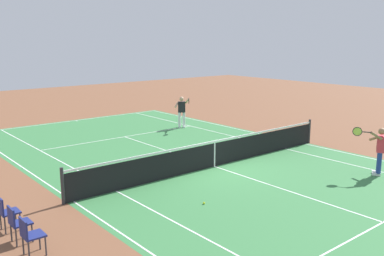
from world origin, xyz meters
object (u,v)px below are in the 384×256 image
at_px(tennis_net, 214,154).
at_px(spectator_chair_0, 30,234).
at_px(tennis_player_near, 182,110).
at_px(spectator_chair_2, 6,211).
at_px(spectator_chair_1, 17,221).
at_px(tennis_player_far, 379,149).
at_px(tennis_ball, 204,203).

height_order(tennis_net, spectator_chair_0, tennis_net).
xyz_separation_m(tennis_player_near, spectator_chair_2, (-7.19, 11.09, -0.41)).
bearing_deg(spectator_chair_1, tennis_player_near, -54.18).
relative_size(tennis_player_near, spectator_chair_0, 1.93).
distance_m(tennis_player_near, tennis_player_far, 10.73).
distance_m(tennis_player_near, spectator_chair_2, 13.22).
relative_size(tennis_net, tennis_ball, 177.27).
xyz_separation_m(tennis_player_far, spectator_chair_0, (1.90, 11.25, -0.41)).
bearing_deg(spectator_chair_2, spectator_chair_0, 180.00).
bearing_deg(tennis_ball, spectator_chair_0, 88.45).
bearing_deg(spectator_chair_2, tennis_player_far, -107.46).
xyz_separation_m(tennis_player_near, tennis_ball, (-8.96, 6.26, -0.90)).
bearing_deg(tennis_net, spectator_chair_1, 101.92).
distance_m(tennis_player_far, spectator_chair_1, 11.58).
bearing_deg(spectator_chair_1, spectator_chair_2, 0.00).
bearing_deg(tennis_net, tennis_player_far, -139.48).
bearing_deg(spectator_chair_0, tennis_player_far, -99.58).
height_order(tennis_net, tennis_ball, tennis_net).
xyz_separation_m(tennis_ball, spectator_chair_1, (0.95, 4.84, 0.49)).
bearing_deg(spectator_chair_2, tennis_player_near, -57.06).
xyz_separation_m(tennis_net, spectator_chair_2, (-0.78, 7.56, 0.03)).
xyz_separation_m(tennis_player_near, spectator_chair_0, (-8.83, 11.09, -0.41)).
relative_size(spectator_chair_0, spectator_chair_2, 1.00).
xyz_separation_m(spectator_chair_1, spectator_chair_2, (0.82, 0.00, 0.00)).
height_order(tennis_net, tennis_player_near, tennis_player_near).
distance_m(tennis_net, tennis_ball, 3.76).
relative_size(tennis_player_far, spectator_chair_0, 1.93).
distance_m(tennis_player_far, spectator_chair_0, 11.42).
xyz_separation_m(tennis_player_far, tennis_ball, (1.77, 6.41, -0.90)).
bearing_deg(tennis_ball, tennis_player_near, -34.94).
bearing_deg(spectator_chair_2, spectator_chair_1, 180.00).
relative_size(tennis_player_near, spectator_chair_2, 1.93).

